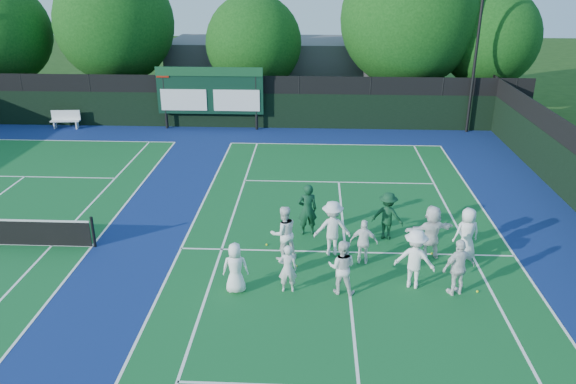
{
  "coord_description": "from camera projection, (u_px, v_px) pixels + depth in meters",
  "views": [
    {
      "loc": [
        -1.11,
        -15.43,
        8.83
      ],
      "look_at": [
        -2.0,
        3.0,
        1.3
      ],
      "focal_mm": 35.0,
      "sensor_mm": 36.0,
      "label": 1
    }
  ],
  "objects": [
    {
      "name": "ground",
      "position": [
        347.0,
        268.0,
        17.56
      ],
      "size": [
        120.0,
        120.0,
        0.0
      ],
      "primitive_type": "plane",
      "color": "#18380F",
      "rests_on": "ground"
    },
    {
      "name": "court_apron",
      "position": [
        166.0,
        248.0,
        18.75
      ],
      "size": [
        34.0,
        32.0,
        0.01
      ],
      "primitive_type": "cube",
      "color": "navy",
      "rests_on": "ground"
    },
    {
      "name": "near_court",
      "position": [
        346.0,
        252.0,
        18.48
      ],
      "size": [
        11.05,
        23.85,
        0.01
      ],
      "color": "#125B27",
      "rests_on": "ground"
    },
    {
      "name": "back_fence",
      "position": [
        229.0,
        104.0,
        32.11
      ],
      "size": [
        34.0,
        0.08,
        3.0
      ],
      "color": "black",
      "rests_on": "ground"
    },
    {
      "name": "scoreboard",
      "position": [
        210.0,
        91.0,
        31.46
      ],
      "size": [
        6.0,
        0.21,
        3.55
      ],
      "color": "black",
      "rests_on": "ground"
    },
    {
      "name": "clubhouse",
      "position": [
        303.0,
        69.0,
        39.09
      ],
      "size": [
        18.0,
        6.0,
        4.0
      ],
      "primitive_type": "cube",
      "color": "#535358",
      "rests_on": "ground"
    },
    {
      "name": "light_pole_right",
      "position": [
        481.0,
        16.0,
        29.36
      ],
      "size": [
        1.2,
        0.3,
        10.12
      ],
      "color": "black",
      "rests_on": "ground"
    },
    {
      "name": "bench",
      "position": [
        66.0,
        119.0,
        32.26
      ],
      "size": [
        1.66,
        0.58,
        1.03
      ],
      "color": "white",
      "rests_on": "ground"
    },
    {
      "name": "tree_a",
      "position": [
        2.0,
        36.0,
        34.82
      ],
      "size": [
        6.33,
        6.33,
        8.0
      ],
      "color": "#311A0D",
      "rests_on": "ground"
    },
    {
      "name": "tree_b",
      "position": [
        118.0,
        26.0,
        34.26
      ],
      "size": [
        7.19,
        7.19,
        9.06
      ],
      "color": "#311A0D",
      "rests_on": "ground"
    },
    {
      "name": "tree_c",
      "position": [
        256.0,
        45.0,
        34.29
      ],
      "size": [
        5.83,
        5.83,
        7.28
      ],
      "color": "#311A0D",
      "rests_on": "ground"
    },
    {
      "name": "tree_d",
      "position": [
        411.0,
        22.0,
        33.35
      ],
      "size": [
        8.14,
        8.14,
        9.88
      ],
      "color": "#311A0D",
      "rests_on": "ground"
    },
    {
      "name": "tree_e",
      "position": [
        492.0,
        40.0,
        33.51
      ],
      "size": [
        5.91,
        5.91,
        7.7
      ],
      "color": "#311A0D",
      "rests_on": "ground"
    },
    {
      "name": "tennis_ball_0",
      "position": [
        296.0,
        266.0,
        17.58
      ],
      "size": [
        0.07,
        0.07,
        0.07
      ],
      "primitive_type": "sphere",
      "color": "#DDED1B",
      "rests_on": "ground"
    },
    {
      "name": "tennis_ball_1",
      "position": [
        432.0,
        254.0,
        18.34
      ],
      "size": [
        0.07,
        0.07,
        0.07
      ],
      "primitive_type": "sphere",
      "color": "#DDED1B",
      "rests_on": "ground"
    },
    {
      "name": "tennis_ball_2",
      "position": [
        477.0,
        291.0,
        16.22
      ],
      "size": [
        0.07,
        0.07,
        0.07
      ],
      "primitive_type": "sphere",
      "color": "#DDED1B",
      "rests_on": "ground"
    },
    {
      "name": "tennis_ball_3",
      "position": [
        267.0,
        245.0,
        18.92
      ],
      "size": [
        0.07,
        0.07,
        0.07
      ],
      "primitive_type": "sphere",
      "color": "#DDED1B",
      "rests_on": "ground"
    },
    {
      "name": "player_front_0",
      "position": [
        235.0,
        268.0,
        16.02
      ],
      "size": [
        0.79,
        0.56,
        1.53
      ],
      "primitive_type": "imported",
      "rotation": [
        0.0,
        0.0,
        3.24
      ],
      "color": "white",
      "rests_on": "ground"
    },
    {
      "name": "player_front_1",
      "position": [
        288.0,
        269.0,
        16.03
      ],
      "size": [
        0.56,
        0.39,
        1.48
      ],
      "primitive_type": "imported",
      "rotation": [
        0.0,
        0.0,
        3.2
      ],
      "color": "silver",
      "rests_on": "ground"
    },
    {
      "name": "player_front_2",
      "position": [
        342.0,
        267.0,
        15.94
      ],
      "size": [
        0.9,
        0.76,
        1.65
      ],
      "primitive_type": "imported",
      "rotation": [
        0.0,
        0.0,
        2.97
      ],
      "color": "white",
      "rests_on": "ground"
    },
    {
      "name": "player_front_3",
      "position": [
        415.0,
        259.0,
        16.21
      ],
      "size": [
        1.32,
        0.98,
        1.82
      ],
      "primitive_type": "imported",
      "rotation": [
        0.0,
        0.0,
        2.86
      ],
      "color": "white",
      "rests_on": "ground"
    },
    {
      "name": "player_front_4",
      "position": [
        459.0,
        267.0,
        15.85
      ],
      "size": [
        1.1,
        0.76,
        1.73
      ],
      "primitive_type": "imported",
      "rotation": [
        0.0,
        0.0,
        3.52
      ],
      "color": "white",
      "rests_on": "ground"
    },
    {
      "name": "player_back_0",
      "position": [
        284.0,
        233.0,
        17.78
      ],
      "size": [
        1.08,
        0.98,
        1.81
      ],
      "primitive_type": "imported",
      "rotation": [
        0.0,
        0.0,
        3.55
      ],
      "color": "white",
      "rests_on": "ground"
    },
    {
      "name": "player_back_1",
      "position": [
        332.0,
        228.0,
        18.05
      ],
      "size": [
        1.26,
        0.8,
        1.86
      ],
      "primitive_type": "imported",
      "rotation": [
        0.0,
        0.0,
        3.23
      ],
      "color": "white",
      "rests_on": "ground"
    },
    {
      "name": "player_back_2",
      "position": [
        364.0,
        242.0,
        17.57
      ],
      "size": [
        0.91,
        0.48,
        1.49
      ],
      "primitive_type": "imported",
      "rotation": [
        0.0,
        0.0,
        3.0
      ],
      "color": "white",
      "rests_on": "ground"
    },
    {
      "name": "player_back_3",
      "position": [
        431.0,
        232.0,
        17.85
      ],
      "size": [
        1.76,
        1.01,
        1.8
      ],
      "primitive_type": "imported",
      "rotation": [
        0.0,
        0.0,
        3.44
      ],
      "color": "white",
      "rests_on": "ground"
    },
    {
      "name": "player_back_4",
      "position": [
        467.0,
        233.0,
        17.88
      ],
      "size": [
        0.94,
        0.72,
        1.71
      ],
      "primitive_type": "imported",
      "rotation": [
        0.0,
        0.0,
        3.37
      ],
      "color": "white",
      "rests_on": "ground"
    },
    {
      "name": "coach_left",
      "position": [
        307.0,
        210.0,
        19.4
      ],
      "size": [
        0.76,
        0.58,
        1.87
      ],
      "primitive_type": "imported",
      "rotation": [
        0.0,
        0.0,
        3.35
      ],
      "color": "#103B23",
      "rests_on": "ground"
    },
    {
      "name": "coach_right",
      "position": [
        387.0,
        216.0,
        19.13
      ],
      "size": [
        1.24,
        0.94,
        1.7
      ],
      "primitive_type": "imported",
      "rotation": [
        0.0,
        0.0,
        2.82
      ],
      "color": "#103B21",
      "rests_on": "ground"
    }
  ]
}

